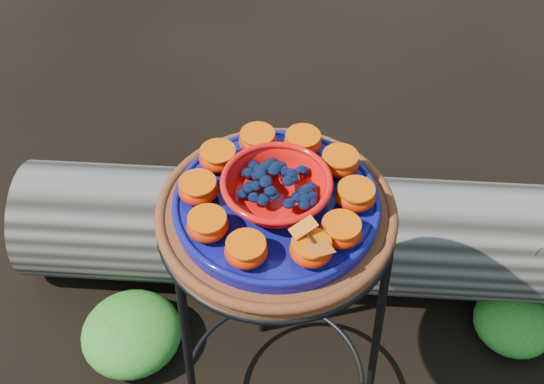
{
  "coord_description": "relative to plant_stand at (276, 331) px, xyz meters",
  "views": [
    {
      "loc": [
        -0.12,
        -0.73,
        1.58
      ],
      "look_at": [
        -0.01,
        0.0,
        0.78
      ],
      "focal_mm": 45.0,
      "sensor_mm": 36.0,
      "label": 1
    }
  ],
  "objects": [
    {
      "name": "plant_stand",
      "position": [
        0.0,
        0.0,
        0.0
      ],
      "size": [
        0.44,
        0.44,
        0.7
      ],
      "primitive_type": null,
      "color": "black",
      "rests_on": "ground"
    },
    {
      "name": "terracotta_saucer",
      "position": [
        0.0,
        0.0,
        0.37
      ],
      "size": [
        0.39,
        0.39,
        0.03
      ],
      "primitive_type": "cylinder",
      "color": "#4F1A0B",
      "rests_on": "plant_stand"
    },
    {
      "name": "cobalt_plate",
      "position": [
        0.0,
        0.0,
        0.39
      ],
      "size": [
        0.34,
        0.34,
        0.02
      ],
      "primitive_type": "cylinder",
      "color": "#080F44",
      "rests_on": "terracotta_saucer"
    },
    {
      "name": "red_bowl",
      "position": [
        0.0,
        0.0,
        0.43
      ],
      "size": [
        0.17,
        0.17,
        0.05
      ],
      "primitive_type": null,
      "color": "red",
      "rests_on": "cobalt_plate"
    },
    {
      "name": "glass_gems",
      "position": [
        0.0,
        0.0,
        0.46
      ],
      "size": [
        0.13,
        0.13,
        0.02
      ],
      "primitive_type": null,
      "color": "black",
      "rests_on": "red_bowl"
    },
    {
      "name": "orange_half_0",
      "position": [
        0.03,
        -0.12,
        0.42
      ],
      "size": [
        0.07,
        0.07,
        0.04
      ],
      "primitive_type": "ellipsoid",
      "color": "#B70001",
      "rests_on": "cobalt_plate"
    },
    {
      "name": "orange_half_1",
      "position": [
        0.08,
        -0.09,
        0.42
      ],
      "size": [
        0.07,
        0.07,
        0.04
      ],
      "primitive_type": "ellipsoid",
      "color": "#B70001",
      "rests_on": "cobalt_plate"
    },
    {
      "name": "orange_half_2",
      "position": [
        0.12,
        -0.03,
        0.42
      ],
      "size": [
        0.07,
        0.07,
        0.04
      ],
      "primitive_type": "ellipsoid",
      "color": "#B70001",
      "rests_on": "cobalt_plate"
    },
    {
      "name": "orange_half_3",
      "position": [
        0.12,
        0.05,
        0.42
      ],
      "size": [
        0.07,
        0.07,
        0.04
      ],
      "primitive_type": "ellipsoid",
      "color": "#B70001",
      "rests_on": "cobalt_plate"
    },
    {
      "name": "orange_half_4",
      "position": [
        0.06,
        0.11,
        0.42
      ],
      "size": [
        0.07,
        0.07,
        0.04
      ],
      "primitive_type": "ellipsoid",
      "color": "#B70001",
      "rests_on": "cobalt_plate"
    },
    {
      "name": "orange_half_5",
      "position": [
        -0.01,
        0.13,
        0.42
      ],
      "size": [
        0.07,
        0.07,
        0.04
      ],
      "primitive_type": "ellipsoid",
      "color": "#B70001",
      "rests_on": "cobalt_plate"
    },
    {
      "name": "orange_half_6",
      "position": [
        -0.08,
        0.09,
        0.42
      ],
      "size": [
        0.07,
        0.07,
        0.04
      ],
      "primitive_type": "ellipsoid",
      "color": "#B70001",
      "rests_on": "cobalt_plate"
    },
    {
      "name": "orange_half_7",
      "position": [
        -0.12,
        0.03,
        0.42
      ],
      "size": [
        0.07,
        0.07,
        0.04
      ],
      "primitive_type": "ellipsoid",
      "color": "#B70001",
      "rests_on": "cobalt_plate"
    },
    {
      "name": "orange_half_8",
      "position": [
        -0.12,
        -0.05,
        0.42
      ],
      "size": [
        0.07,
        0.07,
        0.04
      ],
      "primitive_type": "ellipsoid",
      "color": "#B70001",
      "rests_on": "cobalt_plate"
    },
    {
      "name": "orange_half_9",
      "position": [
        -0.06,
        -0.11,
        0.42
      ],
      "size": [
        0.07,
        0.07,
        0.04
      ],
      "primitive_type": "ellipsoid",
      "color": "#B70001",
      "rests_on": "cobalt_plate"
    },
    {
      "name": "butterfly",
      "position": [
        0.03,
        -0.12,
        0.45
      ],
      "size": [
        0.1,
        0.08,
        0.02
      ],
      "primitive_type": null,
      "rotation": [
        0.0,
        0.0,
        0.36
      ],
      "color": "#D85812",
      "rests_on": "orange_half_0"
    },
    {
      "name": "driftwood_log",
      "position": [
        0.23,
        0.39,
        -0.19
      ],
      "size": [
        1.74,
        0.8,
        0.32
      ],
      "primitive_type": null,
      "rotation": [
        0.0,
        0.0,
        -0.22
      ],
      "color": "black",
      "rests_on": "ground"
    },
    {
      "name": "foliage_left",
      "position": [
        -0.34,
        0.22,
        -0.29
      ],
      "size": [
        0.26,
        0.26,
        0.13
      ],
      "primitive_type": "ellipsoid",
      "color": "#205719",
      "rests_on": "ground"
    },
    {
      "name": "foliage_right",
      "position": [
        0.65,
        0.11,
        -0.3
      ],
      "size": [
        0.21,
        0.21,
        0.1
      ],
      "primitive_type": "ellipsoid",
      "color": "#205719",
      "rests_on": "ground"
    },
    {
      "name": "foliage_back",
      "position": [
        -0.05,
        0.56,
        -0.27
      ],
      "size": [
        0.33,
        0.33,
        0.16
      ],
      "primitive_type": "ellipsoid",
      "color": "#205719",
      "rests_on": "ground"
    }
  ]
}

